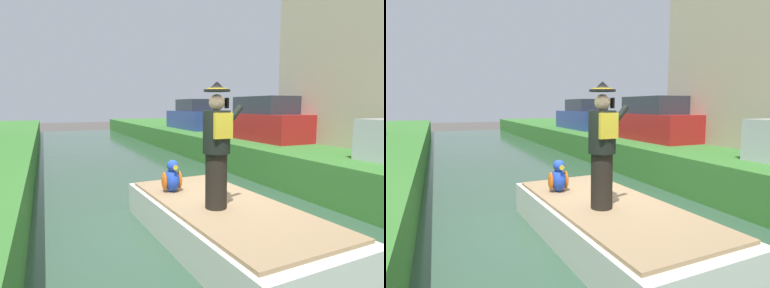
{
  "view_description": "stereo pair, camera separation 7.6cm",
  "coord_description": "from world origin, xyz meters",
  "views": [
    {
      "loc": [
        -2.47,
        -4.7,
        2.22
      ],
      "look_at": [
        -0.34,
        -0.05,
        1.61
      ],
      "focal_mm": 30.25,
      "sensor_mm": 36.0,
      "label": 1
    },
    {
      "loc": [
        -2.4,
        -4.73,
        2.22
      ],
      "look_at": [
        -0.34,
        -0.05,
        1.61
      ],
      "focal_mm": 30.25,
      "sensor_mm": 36.0,
      "label": 2
    }
  ],
  "objects": [
    {
      "name": "parked_car_red",
      "position": [
        4.67,
        4.7,
        1.65
      ],
      "size": [
        1.72,
        4.01,
        1.5
      ],
      "color": "red",
      "rests_on": "grass_bank_far"
    },
    {
      "name": "canal_water",
      "position": [
        0.0,
        0.0,
        0.05
      ],
      "size": [
        5.55,
        48.0,
        0.1
      ],
      "primitive_type": "cube",
      "color": "#33513D",
      "rests_on": "ground"
    },
    {
      "name": "person_pirate",
      "position": [
        -0.2,
        -0.62,
        1.64
      ],
      "size": [
        0.61,
        0.42,
        1.85
      ],
      "rotation": [
        0.0,
        0.0,
        0.16
      ],
      "color": "black",
      "rests_on": "boat"
    },
    {
      "name": "boat",
      "position": [
        0.0,
        -0.47,
        0.4
      ],
      "size": [
        1.95,
        4.26,
        0.61
      ],
      "color": "silver",
      "rests_on": "canal_water"
    },
    {
      "name": "ground_plane",
      "position": [
        0.0,
        0.0,
        0.0
      ],
      "size": [
        80.0,
        80.0,
        0.0
      ],
      "primitive_type": "plane",
      "color": "#4C4742"
    },
    {
      "name": "parrot_plush",
      "position": [
        -0.47,
        0.51,
        0.95
      ],
      "size": [
        0.36,
        0.35,
        0.57
      ],
      "color": "blue",
      "rests_on": "boat"
    },
    {
      "name": "parked_car_blue",
      "position": [
        4.67,
        10.49,
        1.65
      ],
      "size": [
        1.77,
        4.03,
        1.5
      ],
      "color": "#2D4293",
      "rests_on": "grass_bank_far"
    }
  ]
}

